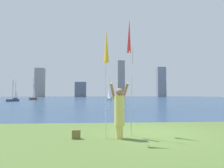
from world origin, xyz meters
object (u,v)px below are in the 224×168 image
Objects in this scene: sailboat_3 at (33,92)px; sailboat_5 at (15,94)px; kite_flag_left at (106,48)px; bag at (76,134)px; kite_flag_right at (129,39)px; person at (119,111)px; sailboat_7 at (13,100)px; sailboat_1 at (110,93)px.

sailboat_3 is 9.52m from sailboat_5.
bag is (-0.98, 0.36, -2.81)m from kite_flag_left.
kite_flag_right is at bearing 19.24° from bag.
bag is (-1.89, -0.66, -3.42)m from kite_flag_right.
sailboat_3 is at bearing 110.75° from kite_flag_left.
sailboat_5 is (-25.20, 52.21, 0.72)m from person.
sailboat_3 is at bearing 87.50° from sailboat_7.
sailboat_5 is at bearing 114.49° from bag.
sailboat_1 is 1.11× the size of sailboat_5.
kite_flag_left is 0.71× the size of sailboat_5.
sailboat_1 is at bearing 18.02° from sailboat_7.
kite_flag_right is 0.73× the size of sailboat_3.
person is 57.98m from sailboat_5.
sailboat_1 is 29.14m from sailboat_5.
sailboat_3 is (-18.00, 45.99, 1.19)m from person.
sailboat_3 is at bearing 167.43° from sailboat_1.
bag is at bearing -63.94° from sailboat_7.
person is 41.60m from sailboat_1.
sailboat_3 reaches higher than person.
kite_flag_right is 14.76× the size of bag.
kite_flag_right is 0.86× the size of sailboat_5.
kite_flag_right reaches higher than person.
kite_flag_left is 41.96m from sailboat_1.
sailboat_7 is at bearing 122.58° from person.
person is 0.33× the size of sailboat_1.
sailboat_1 is (1.92, 41.55, 0.80)m from person.
sailboat_1 reaches higher than sailboat_7.
sailboat_1 is (1.47, 40.86, -1.85)m from kite_flag_right.
kite_flag_right is at bearing -67.83° from sailboat_3.
sailboat_7 is at bearing 118.96° from kite_flag_right.
sailboat_5 is at bearing 158.54° from sailboat_1.
sailboat_5 is at bearing 139.17° from sailboat_3.
sailboat_3 is 11.24m from sailboat_7.
sailboat_1 is 0.95× the size of sailboat_3.
sailboat_3 reaches higher than kite_flag_right.
sailboat_7 is (6.71, -17.30, -1.36)m from sailboat_5.
kite_flag_right is at bearing -63.53° from sailboat_5.
bag is at bearing -70.18° from sailboat_3.
sailboat_7 is (-18.49, 34.91, -0.64)m from person.
person is 0.37× the size of sailboat_5.
kite_flag_left is at bearing -131.69° from kite_flag_right.
person is at bearing -123.29° from kite_flag_right.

